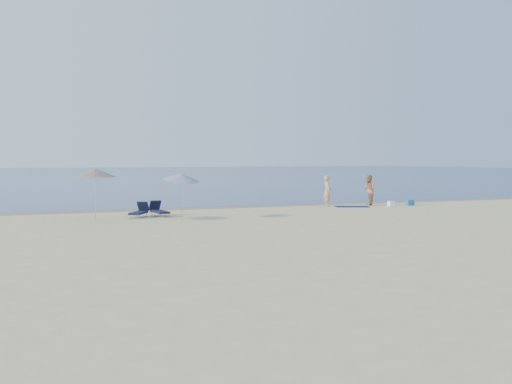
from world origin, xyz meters
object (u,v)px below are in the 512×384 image
Objects in this scene: person_left at (327,191)px; person_right at (369,190)px; umbrella_near at (181,177)px; blue_cooler at (410,203)px.

person_right is (2.71, 0.02, -0.00)m from person_left.
person_left is 2.71m from person_right.
umbrella_near reaches higher than person_left.
blue_cooler is at bearing -6.81° from umbrella_near.
person_left is at bearing 165.96° from blue_cooler.
person_right is 0.81× the size of umbrella_near.
umbrella_near is at bearing -55.39° from person_right.
person_left is 1.00× the size of person_right.
person_left is 10.09m from umbrella_near.
person_right is 3.97× the size of blue_cooler.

